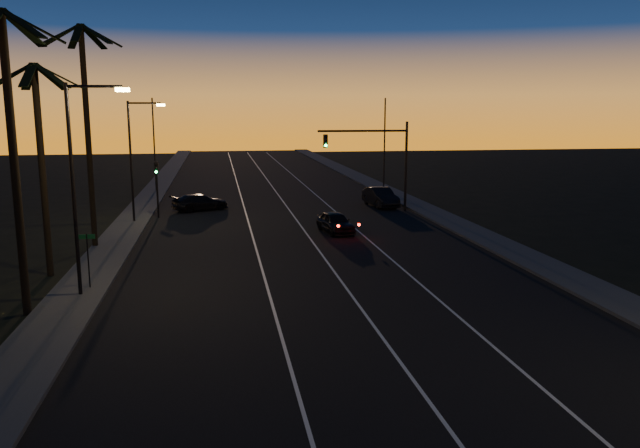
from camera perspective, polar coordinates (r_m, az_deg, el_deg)
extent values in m
cube|color=black|center=(38.16, -1.53, -1.54)|extent=(20.00, 170.00, 0.01)
cube|color=#363634|center=(38.31, -18.38, -1.92)|extent=(2.40, 170.00, 0.16)
cube|color=#363634|center=(41.16, 14.11, -0.87)|extent=(2.40, 170.00, 0.16)
cube|color=silver|center=(37.88, -6.03, -1.67)|extent=(0.12, 160.00, 0.01)
cube|color=silver|center=(38.23, -0.79, -1.50)|extent=(0.12, 160.00, 0.01)
cube|color=silver|center=(38.89, 4.32, -1.32)|extent=(0.12, 160.00, 0.01)
cylinder|color=black|center=(26.19, -26.14, 4.60)|extent=(0.32, 0.32, 11.50)
cube|color=black|center=(26.25, -24.69, 16.10)|extent=(2.18, 0.92, 1.18)
cube|color=black|center=(27.07, -25.54, 15.83)|extent=(1.25, 2.12, 1.18)
cube|color=black|center=(25.43, -25.64, 16.24)|extent=(1.95, 1.61, 1.18)
cylinder|color=black|center=(32.17, -24.04, 4.31)|extent=(0.32, 0.32, 10.00)
cube|color=black|center=(32.08, -22.71, 12.35)|extent=(2.18, 0.92, 1.18)
cube|color=black|center=(32.90, -23.45, 12.23)|extent=(1.25, 2.12, 1.18)
cube|color=black|center=(33.11, -25.04, 12.10)|extent=(1.34, 2.09, 1.18)
cube|color=black|center=(32.55, -26.34, 12.04)|extent=(2.18, 0.82, 1.18)
cube|color=black|center=(31.64, -26.41, 12.11)|extent=(1.90, 1.69, 1.18)
cube|color=black|center=(31.04, -25.10, 12.26)|extent=(0.45, 2.16, 1.18)
cube|color=black|center=(31.25, -23.42, 12.37)|extent=(1.95, 1.61, 1.18)
cylinder|color=black|center=(37.71, -20.43, 7.24)|extent=(0.32, 0.32, 12.50)
cube|color=black|center=(37.96, -19.34, 15.94)|extent=(2.18, 0.92, 1.18)
cube|color=black|center=(38.75, -20.05, 15.77)|extent=(1.25, 2.12, 1.18)
cube|color=black|center=(38.89, -21.44, 15.66)|extent=(1.34, 2.09, 1.18)
cube|color=black|center=(38.29, -22.51, 15.68)|extent=(2.18, 0.82, 1.18)
cube|color=black|center=(37.38, -22.48, 15.83)|extent=(1.90, 1.69, 1.18)
cube|color=black|center=(36.84, -21.29, 16.00)|extent=(0.45, 2.16, 1.18)
cube|color=black|center=(37.10, -19.87, 16.05)|extent=(1.95, 1.61, 1.18)
cylinder|color=black|center=(27.85, -21.62, 2.63)|extent=(0.16, 0.16, 9.00)
cylinder|color=black|center=(27.43, -19.95, 11.75)|extent=(2.20, 0.12, 0.12)
cube|color=#FFD466|center=(27.26, -17.61, 11.62)|extent=(0.55, 0.26, 0.16)
cylinder|color=black|center=(45.53, -16.90, 5.36)|extent=(0.16, 0.16, 8.50)
cylinder|color=black|center=(45.25, -15.77, 10.59)|extent=(2.20, 0.12, 0.12)
cube|color=#FFD466|center=(45.14, -14.35, 10.50)|extent=(0.55, 0.26, 0.16)
cylinder|color=black|center=(29.33, -20.41, -3.29)|extent=(0.06, 0.06, 2.60)
cube|color=#0D5323|center=(29.09, -20.56, -1.09)|extent=(0.70, 0.03, 0.20)
cylinder|color=black|center=(49.39, 7.86, 5.20)|extent=(0.20, 0.20, 7.00)
cylinder|color=black|center=(48.30, 3.93, 8.49)|extent=(7.00, 0.16, 0.16)
cube|color=black|center=(47.75, 0.50, 7.59)|extent=(0.32, 0.28, 1.00)
sphere|color=black|center=(47.57, 0.54, 7.97)|extent=(0.20, 0.20, 0.20)
sphere|color=black|center=(47.58, 0.54, 7.58)|extent=(0.20, 0.20, 0.20)
sphere|color=#14FF59|center=(47.60, 0.54, 7.20)|extent=(0.20, 0.20, 0.20)
cylinder|color=black|center=(47.56, -14.66, 3.07)|extent=(0.14, 0.14, 4.20)
cube|color=black|center=(47.39, -14.75, 4.98)|extent=(0.28, 0.25, 0.90)
sphere|color=black|center=(47.21, -14.78, 5.30)|extent=(0.18, 0.18, 0.18)
sphere|color=black|center=(47.24, -14.77, 4.97)|extent=(0.18, 0.18, 0.18)
sphere|color=#14FF59|center=(47.26, -14.75, 4.63)|extent=(0.18, 0.18, 0.18)
cylinder|color=black|center=(62.37, -14.92, 6.95)|extent=(0.14, 0.14, 9.00)
cylinder|color=black|center=(61.23, 5.91, 7.18)|extent=(0.14, 0.14, 9.00)
imported|color=black|center=(40.56, 1.41, 0.16)|extent=(2.24, 4.20, 1.36)
sphere|color=#FF0F05|center=(38.10, 1.69, -0.18)|extent=(0.18, 0.18, 0.18)
sphere|color=#FF0F05|center=(38.59, 3.58, -0.06)|extent=(0.18, 0.18, 0.18)
imported|color=black|center=(51.72, 5.56, 2.47)|extent=(2.18, 4.89, 1.56)
imported|color=black|center=(50.39, -10.90, 1.97)|extent=(4.88, 3.57, 1.31)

